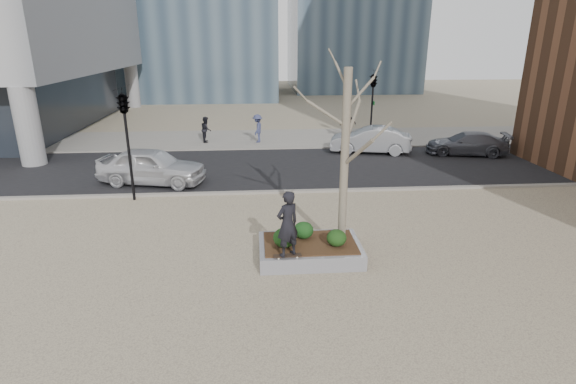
{
  "coord_description": "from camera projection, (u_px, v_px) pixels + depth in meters",
  "views": [
    {
      "loc": [
        -0.56,
        -12.01,
        6.19
      ],
      "look_at": [
        0.5,
        2.0,
        1.4
      ],
      "focal_mm": 28.0,
      "sensor_mm": 36.0,
      "label": 1
    }
  ],
  "objects": [
    {
      "name": "shrub_left",
      "position": [
        285.0,
        238.0,
        12.93
      ],
      "size": [
        0.67,
        0.67,
        0.57
      ],
      "primitive_type": "ellipsoid",
      "color": "#154014",
      "rests_on": "planter_mulch"
    },
    {
      "name": "far_sidewalk",
      "position": [
        263.0,
        139.0,
        29.41
      ],
      "size": [
        60.0,
        6.0,
        0.02
      ],
      "primitive_type": "cube",
      "color": "gray",
      "rests_on": "ground"
    },
    {
      "name": "ground",
      "position": [
        276.0,
        258.0,
        13.37
      ],
      "size": [
        120.0,
        120.0,
        0.0
      ],
      "primitive_type": "plane",
      "color": "tan",
      "rests_on": "ground"
    },
    {
      "name": "pedestrian_a",
      "position": [
        206.0,
        129.0,
        28.18
      ],
      "size": [
        0.65,
        0.81,
        1.6
      ],
      "primitive_type": "imported",
      "rotation": [
        0.0,
        0.0,
        1.63
      ],
      "color": "black",
      "rests_on": "far_sidewalk"
    },
    {
      "name": "traffic_light_far",
      "position": [
        372.0,
        109.0,
        26.89
      ],
      "size": [
        0.6,
        2.48,
        4.5
      ],
      "primitive_type": null,
      "color": "black",
      "rests_on": "ground"
    },
    {
      "name": "planter_mulch",
      "position": [
        310.0,
        243.0,
        13.29
      ],
      "size": [
        2.7,
        1.7,
        0.04
      ],
      "primitive_type": "cube",
      "color": "#382314",
      "rests_on": "planter"
    },
    {
      "name": "car_third",
      "position": [
        467.0,
        143.0,
        25.16
      ],
      "size": [
        4.68,
        2.78,
        1.27
      ],
      "primitive_type": "imported",
      "rotation": [
        0.0,
        0.0,
        4.47
      ],
      "color": "#53555E",
      "rests_on": "street"
    },
    {
      "name": "shrub_middle",
      "position": [
        304.0,
        230.0,
        13.5
      ],
      "size": [
        0.6,
        0.6,
        0.51
      ],
      "primitive_type": "ellipsoid",
      "color": "#133C15",
      "rests_on": "planter_mulch"
    },
    {
      "name": "skateboarder",
      "position": [
        288.0,
        224.0,
        12.12
      ],
      "size": [
        0.82,
        0.73,
        1.87
      ],
      "primitive_type": "imported",
      "rotation": [
        0.0,
        0.0,
        3.68
      ],
      "color": "black",
      "rests_on": "skateboard"
    },
    {
      "name": "pedestrian_b",
      "position": [
        258.0,
        128.0,
        28.08
      ],
      "size": [
        0.85,
        1.23,
        1.75
      ],
      "primitive_type": "imported",
      "rotation": [
        0.0,
        0.0,
        4.53
      ],
      "color": "#3A4069",
      "rests_on": "far_sidewalk"
    },
    {
      "name": "police_car",
      "position": [
        152.0,
        166.0,
        20.01
      ],
      "size": [
        5.06,
        2.94,
        1.62
      ],
      "primitive_type": "imported",
      "rotation": [
        0.0,
        0.0,
        1.34
      ],
      "color": "silver",
      "rests_on": "street"
    },
    {
      "name": "shrub_right",
      "position": [
        336.0,
        238.0,
        13.0
      ],
      "size": [
        0.58,
        0.58,
        0.49
      ],
      "primitive_type": "ellipsoid",
      "color": "#1B3E13",
      "rests_on": "planter_mulch"
    },
    {
      "name": "traffic_light_near",
      "position": [
        128.0,
        146.0,
        17.54
      ],
      "size": [
        0.6,
        2.48,
        4.5
      ],
      "primitive_type": null,
      "color": "black",
      "rests_on": "ground"
    },
    {
      "name": "car_silver",
      "position": [
        370.0,
        140.0,
        25.52
      ],
      "size": [
        4.74,
        2.51,
        1.49
      ],
      "primitive_type": "imported",
      "rotation": [
        0.0,
        0.0,
        4.49
      ],
      "color": "#A4A6AC",
      "rests_on": "street"
    },
    {
      "name": "pedestrian_c",
      "position": [
        348.0,
        125.0,
        29.09
      ],
      "size": [
        1.07,
        0.45,
        1.83
      ],
      "primitive_type": "imported",
      "rotation": [
        0.0,
        0.0,
        3.15
      ],
      "color": "black",
      "rests_on": "far_sidewalk"
    },
    {
      "name": "sycamore_tree",
      "position": [
        346.0,
        130.0,
        12.58
      ],
      "size": [
        2.8,
        2.8,
        6.6
      ],
      "primitive_type": null,
      "color": "gray",
      "rests_on": "planter_mulch"
    },
    {
      "name": "planter",
      "position": [
        310.0,
        250.0,
        13.37
      ],
      "size": [
        3.0,
        2.0,
        0.45
      ],
      "primitive_type": "cube",
      "color": "gray",
      "rests_on": "ground"
    },
    {
      "name": "street",
      "position": [
        266.0,
        167.0,
        22.81
      ],
      "size": [
        60.0,
        8.0,
        0.02
      ],
      "primitive_type": "cube",
      "color": "black",
      "rests_on": "ground"
    },
    {
      "name": "skateboard",
      "position": [
        288.0,
        256.0,
        12.44
      ],
      "size": [
        0.79,
        0.25,
        0.08
      ],
      "primitive_type": null,
      "rotation": [
        0.0,
        0.0,
        0.07
      ],
      "color": "black",
      "rests_on": "planter"
    }
  ]
}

